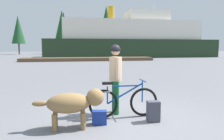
{
  "coord_description": "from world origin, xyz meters",
  "views": [
    {
      "loc": [
        -1.25,
        -4.81,
        1.71
      ],
      "look_at": [
        -0.02,
        1.63,
        1.0
      ],
      "focal_mm": 33.95,
      "sensor_mm": 36.0,
      "label": 1
    }
  ],
  "objects": [
    {
      "name": "pine_tree_mid_back",
      "position": [
        -3.21,
        54.67,
        6.95
      ],
      "size": [
        3.79,
        3.79,
        11.19
      ],
      "color": "#4C331E",
      "rests_on": "ground_plane"
    },
    {
      "name": "person_cyclist",
      "position": [
        -0.16,
        0.44,
        1.08
      ],
      "size": [
        0.32,
        0.53,
        1.77
      ],
      "color": "#19592D",
      "rests_on": "ground_plane"
    },
    {
      "name": "bicycle",
      "position": [
        -0.03,
        0.08,
        0.38
      ],
      "size": [
        1.72,
        0.44,
        0.91
      ],
      "color": "black",
      "rests_on": "ground_plane"
    },
    {
      "name": "pine_tree_center",
      "position": [
        -3.46,
        49.86,
        6.62
      ],
      "size": [
        3.97,
        3.97,
        10.74
      ],
      "color": "#4C331E",
      "rests_on": "ground_plane"
    },
    {
      "name": "backpack",
      "position": [
        0.57,
        -0.34,
        0.24
      ],
      "size": [
        0.29,
        0.22,
        0.48
      ],
      "primitive_type": "cube",
      "rotation": [
        0.0,
        0.0,
        -0.06
      ],
      "color": "#3F3F4C",
      "rests_on": "ground_plane"
    },
    {
      "name": "pine_tree_far_left",
      "position": [
        -13.66,
        49.59,
        5.83
      ],
      "size": [
        3.12,
        3.12,
        9.14
      ],
      "color": "#4C331E",
      "rests_on": "ground_plane"
    },
    {
      "name": "ferry_boat",
      "position": [
        9.07,
        31.35,
        3.0
      ],
      "size": [
        28.82,
        8.14,
        8.57
      ],
      "color": "#1E331E",
      "rests_on": "ground_plane"
    },
    {
      "name": "ground_plane",
      "position": [
        0.0,
        0.0,
        0.0
      ],
      "size": [
        160.0,
        160.0,
        0.0
      ],
      "primitive_type": "plane",
      "color": "slate"
    },
    {
      "name": "dock_pier",
      "position": [
        0.81,
        22.14,
        0.2
      ],
      "size": [
        16.36,
        2.75,
        0.4
      ],
      "primitive_type": "cube",
      "color": "brown",
      "rests_on": "ground_plane"
    },
    {
      "name": "handbag_pannier",
      "position": [
        -0.67,
        -0.28,
        0.15
      ],
      "size": [
        0.34,
        0.23,
        0.31
      ],
      "primitive_type": "cube",
      "rotation": [
        0.0,
        0.0,
        -0.15
      ],
      "color": "navy",
      "rests_on": "ground_plane"
    },
    {
      "name": "dog",
      "position": [
        -1.23,
        -0.4,
        0.55
      ],
      "size": [
        1.48,
        0.5,
        0.83
      ],
      "color": "olive",
      "rests_on": "ground_plane"
    },
    {
      "name": "sailboat_moored",
      "position": [
        13.72,
        32.87,
        0.5
      ],
      "size": [
        7.98,
        2.24,
        9.58
      ],
      "color": "silver",
      "rests_on": "ground_plane"
    },
    {
      "name": "pine_tree_far_right",
      "position": [
        7.78,
        50.42,
        7.72
      ],
      "size": [
        4.15,
        4.15,
        12.28
      ],
      "color": "#4C331E",
      "rests_on": "ground_plane"
    }
  ]
}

